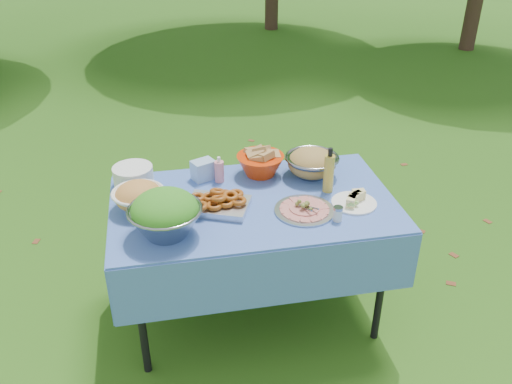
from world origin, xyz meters
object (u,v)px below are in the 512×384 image
(plate_stack, at_px, (133,176))
(charcuterie_platter, at_px, (305,205))
(salad_bowl, at_px, (165,214))
(picnic_table, at_px, (254,260))
(oil_bottle, at_px, (329,170))
(pasta_bowl_steel, at_px, (312,162))
(bread_bowl, at_px, (260,160))

(plate_stack, height_order, charcuterie_platter, plate_stack)
(salad_bowl, xyz_separation_m, plate_stack, (-0.15, 0.52, -0.06))
(picnic_table, xyz_separation_m, oil_bottle, (0.41, 0.03, 0.51))
(salad_bowl, xyz_separation_m, charcuterie_platter, (0.69, 0.07, -0.08))
(picnic_table, xyz_separation_m, plate_stack, (-0.61, 0.30, 0.43))
(charcuterie_platter, bearing_deg, pasta_bowl_steel, 68.96)
(plate_stack, xyz_separation_m, oil_bottle, (1.02, -0.27, 0.07))
(bread_bowl, height_order, pasta_bowl_steel, bread_bowl)
(salad_bowl, distance_m, pasta_bowl_steel, 0.94)
(picnic_table, relative_size, oil_bottle, 5.81)
(bread_bowl, height_order, charcuterie_platter, bread_bowl)
(picnic_table, height_order, charcuterie_platter, charcuterie_platter)
(charcuterie_platter, height_order, oil_bottle, oil_bottle)
(pasta_bowl_steel, bearing_deg, bread_bowl, 167.16)
(pasta_bowl_steel, relative_size, charcuterie_platter, 0.97)
(charcuterie_platter, distance_m, oil_bottle, 0.27)
(plate_stack, distance_m, bread_bowl, 0.70)
(picnic_table, distance_m, charcuterie_platter, 0.50)
(salad_bowl, relative_size, charcuterie_platter, 1.13)
(salad_bowl, height_order, plate_stack, salad_bowl)
(picnic_table, bearing_deg, pasta_bowl_steel, 30.87)
(plate_stack, distance_m, charcuterie_platter, 0.95)
(oil_bottle, bearing_deg, pasta_bowl_steel, 100.67)
(pasta_bowl_steel, distance_m, oil_bottle, 0.20)
(charcuterie_platter, bearing_deg, picnic_table, 148.12)
(plate_stack, relative_size, bread_bowl, 0.81)
(picnic_table, bearing_deg, plate_stack, 153.50)
(bread_bowl, height_order, oil_bottle, oil_bottle)
(charcuterie_platter, bearing_deg, plate_stack, 151.96)
(pasta_bowl_steel, xyz_separation_m, charcuterie_platter, (-0.14, -0.37, -0.04))
(picnic_table, xyz_separation_m, pasta_bowl_steel, (0.37, 0.22, 0.46))
(salad_bowl, height_order, bread_bowl, salad_bowl)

